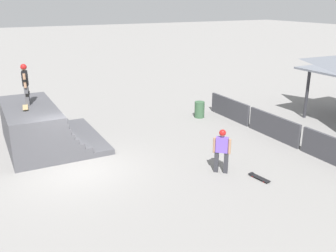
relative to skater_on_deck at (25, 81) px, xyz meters
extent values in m
plane|color=gray|center=(3.37, 1.08, -2.76)|extent=(160.00, 160.00, 0.00)
cube|color=#4C4C51|center=(0.31, 0.87, -2.65)|extent=(4.69, 3.79, 0.22)
cube|color=#4C4C51|center=(0.31, 0.43, -2.42)|extent=(4.69, 2.92, 0.22)
cube|color=#4C4C51|center=(0.31, 0.28, -2.20)|extent=(4.69, 2.60, 0.22)
cube|color=#4C4C51|center=(0.31, 0.17, -1.98)|extent=(4.69, 2.39, 0.22)
cube|color=#4C4C51|center=(0.31, 0.09, -1.75)|extent=(4.69, 2.23, 0.22)
cube|color=#4C4C51|center=(0.31, 0.04, -1.53)|extent=(4.69, 2.12, 0.22)
cube|color=#4C4C51|center=(0.31, 0.00, -1.30)|extent=(4.69, 2.05, 0.22)
cube|color=#4C4C51|center=(0.31, -0.02, -1.08)|extent=(4.69, 2.01, 0.22)
cylinder|color=silver|center=(0.31, 0.97, -1.00)|extent=(4.59, 0.07, 0.07)
cube|color=#4C4C51|center=(0.17, -0.03, -0.56)|extent=(0.18, 0.18, 0.81)
cube|color=black|center=(0.18, 0.00, -0.51)|extent=(0.21, 0.17, 0.12)
cube|color=#4C4C51|center=(-0.17, 0.03, -0.56)|extent=(0.18, 0.18, 0.81)
cube|color=black|center=(-0.17, 0.06, -0.51)|extent=(0.21, 0.17, 0.12)
cube|color=black|center=(0.00, 0.00, 0.13)|extent=(0.47, 0.30, 0.57)
cylinder|color=#A87A5B|center=(0.27, -0.05, 0.08)|extent=(0.13, 0.13, 0.57)
cylinder|color=black|center=(0.27, -0.05, 0.10)|extent=(0.19, 0.19, 0.08)
cylinder|color=#A87A5B|center=(-0.27, 0.05, 0.08)|extent=(0.13, 0.13, 0.57)
cylinder|color=black|center=(-0.27, 0.05, 0.10)|extent=(0.19, 0.19, 0.08)
sphere|color=#A87A5B|center=(0.00, 0.00, 0.56)|extent=(0.22, 0.22, 0.22)
sphere|color=#B21919|center=(0.00, 0.00, 0.59)|extent=(0.25, 0.25, 0.25)
cylinder|color=green|center=(0.89, -0.15, -0.94)|extent=(0.06, 0.04, 0.05)
cylinder|color=green|center=(0.88, -0.29, -0.94)|extent=(0.06, 0.04, 0.05)
cylinder|color=green|center=(0.40, -0.09, -0.94)|extent=(0.06, 0.04, 0.05)
cylinder|color=green|center=(0.38, -0.23, -0.94)|extent=(0.06, 0.04, 0.05)
cube|color=tan|center=(0.64, -0.19, -0.91)|extent=(0.82, 0.30, 0.02)
cube|color=tan|center=(1.01, -0.24, -0.89)|extent=(0.12, 0.21, 0.02)
cube|color=#2D2D33|center=(5.85, 5.47, -2.37)|extent=(0.21, 0.21, 0.79)
cube|color=#2D2D33|center=(6.08, 5.72, -2.37)|extent=(0.21, 0.21, 0.79)
cube|color=#6B4CB7|center=(5.96, 5.60, -1.70)|extent=(0.44, 0.46, 0.56)
cylinder|color=#A87A5B|center=(5.78, 5.40, -1.74)|extent=(0.15, 0.15, 0.56)
cylinder|color=#A87A5B|center=(6.14, 5.79, -1.74)|extent=(0.15, 0.15, 0.56)
sphere|color=#A87A5B|center=(5.96, 5.60, -1.28)|extent=(0.22, 0.22, 0.22)
sphere|color=#B21919|center=(5.96, 5.60, -1.25)|extent=(0.24, 0.24, 0.24)
cylinder|color=red|center=(6.81, 6.35, -2.73)|extent=(0.06, 0.04, 0.05)
cylinder|color=red|center=(6.79, 6.49, -2.73)|extent=(0.06, 0.04, 0.05)
cylinder|color=red|center=(7.32, 6.43, -2.73)|extent=(0.06, 0.04, 0.05)
cylinder|color=red|center=(7.30, 6.57, -2.73)|extent=(0.06, 0.04, 0.05)
cube|color=black|center=(7.05, 6.46, -2.70)|extent=(0.85, 0.32, 0.02)
cube|color=black|center=(6.67, 6.41, -2.68)|extent=(0.13, 0.21, 0.02)
cube|color=#3D3D42|center=(0.81, 9.75, -2.24)|extent=(3.09, 0.12, 1.05)
cube|color=#3D3D42|center=(4.10, 9.75, -2.24)|extent=(3.09, 0.12, 1.05)
cube|color=#3D3D42|center=(7.38, 9.75, -2.24)|extent=(3.09, 0.12, 1.05)
cylinder|color=#2D2D33|center=(2.55, 13.36, -1.51)|extent=(0.16, 0.16, 2.51)
cylinder|color=#385B3D|center=(-0.05, 8.45, -2.34)|extent=(0.52, 0.52, 0.85)
camera|label=1|loc=(15.97, -1.77, 3.16)|focal=40.00mm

